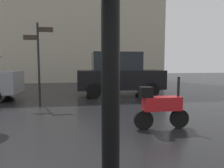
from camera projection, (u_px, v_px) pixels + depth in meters
parked_scooter at (160, 106)px, 4.91m from camera, size 1.35×0.32×1.23m
parked_car_left at (119, 74)px, 10.19m from camera, size 4.13×1.91×2.09m
street_signpost at (39, 55)px, 7.87m from camera, size 1.08×0.08×3.07m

